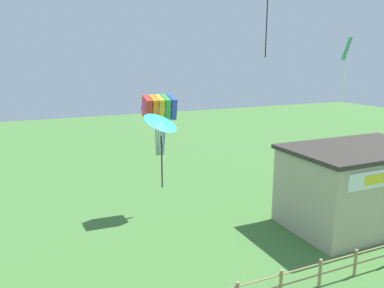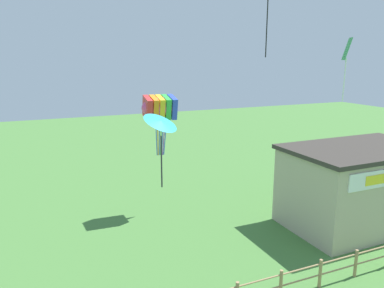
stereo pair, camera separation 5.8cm
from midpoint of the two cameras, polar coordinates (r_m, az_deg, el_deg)
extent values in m
cylinder|color=#9E7F56|center=(16.60, 13.27, -20.12)|extent=(0.14, 0.14, 1.30)
cylinder|color=#9E7F56|center=(17.76, 18.82, -18.13)|extent=(0.14, 0.14, 1.30)
cylinder|color=#9E7F56|center=(19.07, 23.55, -16.27)|extent=(0.14, 0.14, 1.30)
cube|color=#B7A88E|center=(24.09, 23.89, -6.09)|extent=(8.41, 5.00, 4.46)
cube|color=#38332D|center=(23.47, 24.41, -0.65)|extent=(8.71, 5.30, 0.24)
ellipsoid|color=#E54C8C|center=(22.88, -5.09, 5.59)|extent=(2.34, 1.58, 1.47)
cube|color=red|center=(22.69, -6.97, 5.48)|extent=(0.39, 1.51, 1.50)
cube|color=orange|center=(22.78, -6.02, 5.53)|extent=(0.39, 1.51, 1.50)
cube|color=yellow|center=(22.88, -5.09, 5.59)|extent=(0.39, 1.51, 1.50)
cube|color=green|center=(22.99, -4.16, 5.64)|extent=(0.39, 1.51, 1.50)
cube|color=blue|center=(23.10, -3.24, 5.68)|extent=(0.39, 1.51, 1.50)
cylinder|color=blue|center=(22.91, -5.61, 1.08)|extent=(0.22, 0.38, 2.40)
cylinder|color=orange|center=(22.92, -5.38, 1.09)|extent=(0.16, 0.39, 2.40)
cylinder|color=blue|center=(22.95, -5.15, 1.11)|extent=(0.11, 0.39, 2.40)
cylinder|color=green|center=(22.97, -4.92, 1.13)|extent=(0.06, 0.39, 2.40)
cylinder|color=blue|center=(23.01, -4.68, 1.15)|extent=(0.11, 0.39, 2.40)
cylinder|color=purple|center=(23.04, -4.46, 1.17)|extent=(0.16, 0.39, 2.40)
cylinder|color=blue|center=(23.08, -4.25, 1.19)|extent=(0.22, 0.38, 2.40)
cube|color=green|center=(15.76, 22.41, 13.25)|extent=(0.54, 0.64, 0.83)
cylinder|color=white|center=(15.78, 22.05, 9.03)|extent=(0.05, 0.05, 1.65)
cylinder|color=black|center=(17.06, 11.20, 17.50)|extent=(0.05, 0.05, 2.78)
cone|color=#2DB2C6|center=(11.76, -4.88, 3.39)|extent=(1.52, 1.50, 0.58)
cylinder|color=#2D2D33|center=(12.05, -4.76, -2.74)|extent=(0.05, 0.05, 1.71)
camera|label=1|loc=(0.03, -90.12, -0.03)|focal=35.00mm
camera|label=2|loc=(0.03, 89.88, 0.03)|focal=35.00mm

